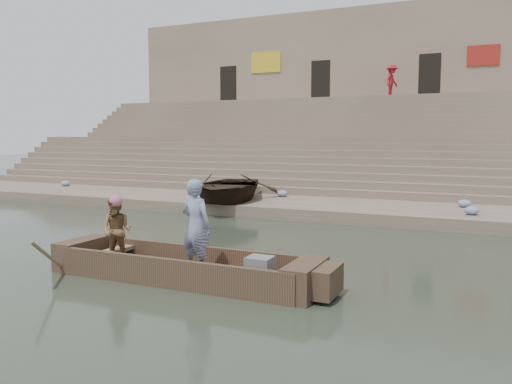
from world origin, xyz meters
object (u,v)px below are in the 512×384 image
Objects in this scene: beached_rowboat at (227,187)px; main_rowboat at (183,274)px; rowing_man at (117,231)px; pedestrian at (392,81)px; standing_man at (196,226)px; television at (259,267)px.

main_rowboat is at bearing -80.77° from beached_rowboat.
rowing_man reaches higher than beached_rowboat.
pedestrian reaches higher than main_rowboat.
main_rowboat is 1.02× the size of beached_rowboat.
beached_rowboat is at bearing 91.92° from rowing_man.
standing_man is 1.43m from television.
pedestrian is (-1.82, 23.45, 5.72)m from television.
television is 10.29m from beached_rowboat.
pedestrian reaches higher than television.
television is 0.24× the size of pedestrian.
beached_rowboat is (-5.29, 8.82, 0.49)m from television.
standing_man is (0.42, -0.15, 1.01)m from main_rowboat.
pedestrian is (1.34, 23.57, 5.25)m from rowing_man.
standing_man is 1.94m from rowing_man.
television is 24.21m from pedestrian.
standing_man reaches higher than television.
rowing_man is at bearing -175.67° from main_rowboat.
pedestrian is (3.47, 14.64, 5.24)m from beached_rowboat.
standing_man reaches higher than main_rowboat.
television is 0.09× the size of beached_rowboat.
standing_man is at bearing -78.87° from beached_rowboat.
pedestrian is at bearing 90.41° from main_rowboat.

